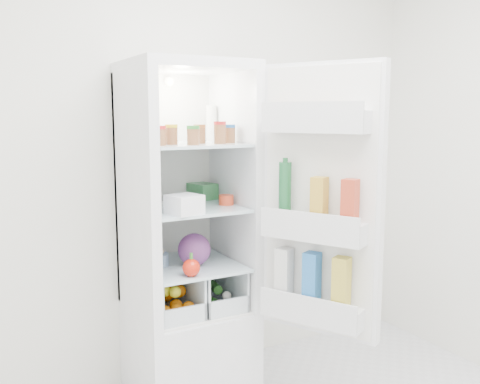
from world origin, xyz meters
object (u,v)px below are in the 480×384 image
refrigerator (185,275)px  mushroom_bowl (156,260)px  red_cabbage (194,250)px  fridge_door (319,208)px

refrigerator → mushroom_bowl: (-0.17, -0.01, 0.11)m
refrigerator → mushroom_bowl: bearing=-176.6°
refrigerator → mushroom_bowl: size_ratio=13.72×
red_cabbage → mushroom_bowl: size_ratio=1.30×
refrigerator → red_cabbage: refrigerator is taller
refrigerator → fridge_door: bearing=-54.0°
mushroom_bowl → refrigerator: bearing=3.4°
refrigerator → red_cabbage: 0.20m
red_cabbage → mushroom_bowl: (-0.18, 0.10, -0.05)m
refrigerator → red_cabbage: size_ratio=10.52×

